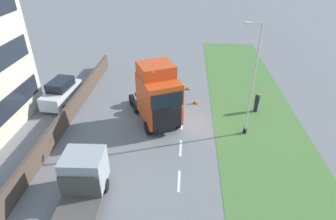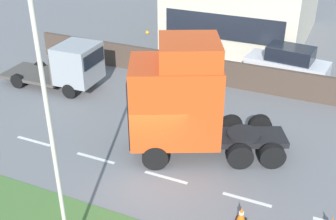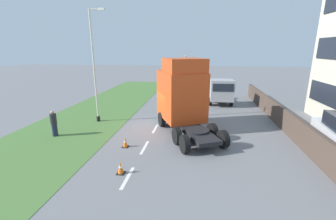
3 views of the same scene
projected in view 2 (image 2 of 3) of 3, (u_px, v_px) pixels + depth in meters
The scene contains 8 objects.
ground_plane at pixel (150, 173), 16.53m from camera, with size 120.00×120.00×0.00m, color slate.
lane_markings at pixel (166, 177), 16.28m from camera, with size 0.16×14.60×0.00m.
boundary_wall at pixel (221, 73), 23.41m from camera, with size 0.25×24.00×1.49m.
lorry_cab at pixel (181, 100), 16.69m from camera, with size 4.96×6.65×5.08m.
flatbed_truck at pixel (71, 66), 22.66m from camera, with size 2.43×5.76×2.60m.
parked_car at pixel (287, 66), 23.49m from camera, with size 2.30×4.64×2.17m.
lamp_post at pixel (55, 146), 11.02m from camera, with size 1.25×0.27×8.26m.
traffic_cone_lead at pixel (241, 214), 14.06m from camera, with size 0.36×0.36×0.58m.
Camera 2 is at (-11.92, -6.10, 10.03)m, focal length 45.00 mm.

